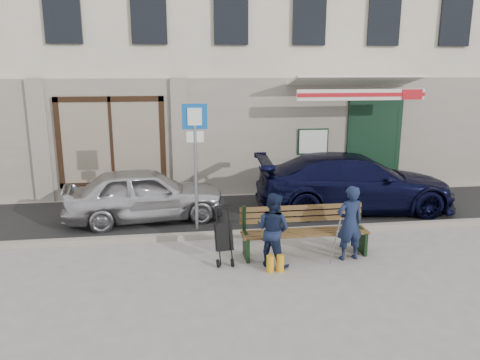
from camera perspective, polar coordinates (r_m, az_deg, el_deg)
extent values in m
plane|color=#9E9991|center=(8.61, 3.19, -10.22)|extent=(80.00, 80.00, 0.00)
cube|color=#282828|center=(11.47, 0.15, -4.04)|extent=(60.00, 3.20, 0.01)
cube|color=#9E9384|center=(9.96, 1.49, -6.48)|extent=(60.00, 0.18, 0.12)
cube|color=beige|center=(16.37, -2.74, 18.87)|extent=(20.00, 7.00, 10.00)
cube|color=#9E9384|center=(12.92, -1.05, 5.21)|extent=(20.00, 0.12, 3.20)
cube|color=maroon|center=(12.98, -15.28, 4.56)|extent=(2.50, 0.12, 2.00)
cube|color=black|center=(14.00, 15.94, 4.09)|extent=(1.60, 0.10, 2.60)
cube|color=black|center=(14.44, 15.16, 4.01)|extent=(1.25, 0.90, 2.40)
cube|color=white|center=(13.31, 8.91, 4.64)|extent=(0.80, 0.03, 0.65)
cube|color=white|center=(13.25, 13.26, 11.50)|extent=(3.40, 1.72, 0.42)
cube|color=white|center=(12.47, 14.63, 10.03)|extent=(3.40, 0.05, 0.28)
cube|color=red|center=(12.44, 14.68, 10.02)|extent=(3.40, 0.02, 0.10)
imported|color=silver|center=(11.02, -11.48, -1.70)|extent=(3.81, 1.91, 1.25)
imported|color=black|center=(11.89, 13.77, -0.30)|extent=(5.00, 2.35, 1.41)
cylinder|color=gray|center=(9.72, -5.40, 0.79)|extent=(0.07, 0.07, 2.66)
cube|color=#0C51AD|center=(9.53, -5.56, 7.71)|extent=(0.51, 0.03, 0.51)
cube|color=white|center=(9.50, -5.55, 7.69)|extent=(0.29, 0.02, 0.35)
cube|color=white|center=(9.58, -5.50, 5.27)|extent=(0.35, 0.03, 0.23)
cube|color=brown|center=(8.92, 7.93, -6.36)|extent=(2.40, 0.50, 0.04)
cube|color=brown|center=(9.08, 7.50, -4.05)|extent=(2.40, 0.10, 0.36)
cube|color=black|center=(8.77, 0.76, -8.16)|extent=(0.06, 0.50, 0.45)
cube|color=black|center=(9.36, 14.54, -7.18)|extent=(0.06, 0.50, 0.45)
cube|color=white|center=(9.05, 12.70, -6.07)|extent=(0.34, 0.25, 0.11)
cylinder|color=gray|center=(8.41, 11.51, -7.39)|extent=(0.07, 0.34, 0.96)
cylinder|color=orange|center=(8.26, 3.69, -10.15)|extent=(0.13, 0.13, 0.30)
cylinder|color=orange|center=(8.30, 4.93, -10.07)|extent=(0.13, 0.13, 0.30)
imported|color=#16203D|center=(8.81, 13.23, -5.12)|extent=(0.55, 0.40, 1.40)
imported|color=#161F3C|center=(8.35, 4.02, -6.05)|extent=(0.83, 0.82, 1.34)
cylinder|color=black|center=(8.45, -2.69, -10.13)|extent=(0.05, 0.15, 0.15)
cylinder|color=black|center=(8.48, -0.92, -10.04)|extent=(0.05, 0.15, 0.15)
cube|color=black|center=(8.51, -1.99, -6.97)|extent=(0.34, 0.32, 0.51)
cylinder|color=black|center=(8.45, -2.12, -3.15)|extent=(0.28, 0.07, 0.02)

